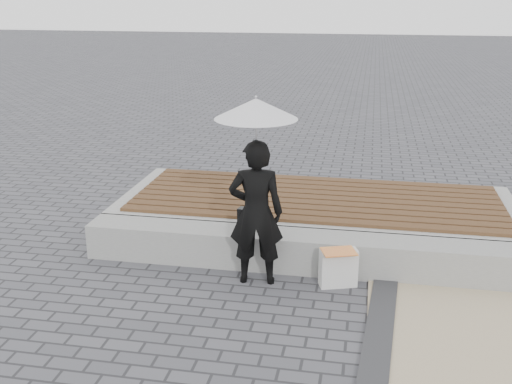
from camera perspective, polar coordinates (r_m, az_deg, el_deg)
ground at (r=5.51m, az=2.71°, el=-14.12°), size 80.00×80.00×0.00m
seating_ledge at (r=6.82m, az=4.65°, el=-5.54°), size 5.00×0.45×0.40m
timber_platform at (r=7.92m, az=5.61°, el=-2.07°), size 5.00×2.00×0.40m
timber_decking at (r=7.85m, az=5.66°, el=-0.57°), size 4.60×1.80×0.04m
woman at (r=6.28m, az=0.00°, el=-1.96°), size 0.61×0.44×1.55m
parasol at (r=5.99m, az=0.00°, el=7.78°), size 0.82×0.82×1.05m
handbag at (r=6.88m, az=-0.44°, el=-2.47°), size 0.32×0.18×0.22m
canvas_tote at (r=6.46m, az=7.68°, el=-7.03°), size 0.42×0.28×0.40m
magazine at (r=6.33m, az=7.73°, el=-5.52°), size 0.40×0.35×0.01m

